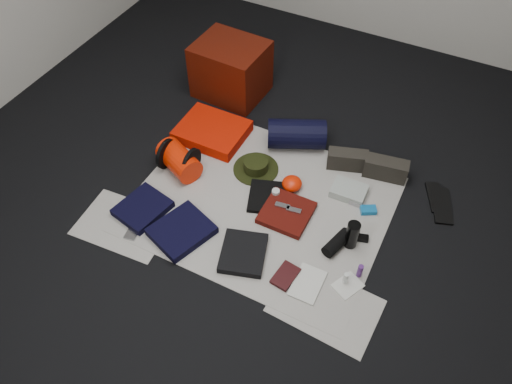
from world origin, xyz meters
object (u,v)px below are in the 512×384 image
at_px(water_bottle, 352,235).
at_px(compact_camera, 355,201).
at_px(paperback_book, 286,276).
at_px(navy_duffel, 297,134).
at_px(red_cabinet, 231,69).
at_px(stuff_sack, 179,160).
at_px(sleeping_pad, 212,131).

bearing_deg(water_bottle, compact_camera, 104.48).
bearing_deg(paperback_book, navy_duffel, 118.18).
distance_m(red_cabinet, stuff_sack, 0.93).
bearing_deg(paperback_book, stuff_sack, 163.39).
bearing_deg(water_bottle, red_cabinet, 144.27).
height_order(red_cabinet, water_bottle, red_cabinet).
xyz_separation_m(sleeping_pad, navy_duffel, (0.59, 0.19, 0.06)).
bearing_deg(navy_duffel, water_bottle, -69.90).
xyz_separation_m(sleeping_pad, compact_camera, (1.15, -0.13, -0.03)).
bearing_deg(navy_duffel, stuff_sack, -161.49).
relative_size(stuff_sack, compact_camera, 3.47).
bearing_deg(sleeping_pad, compact_camera, -6.62).
relative_size(navy_duffel, compact_camera, 4.53).
height_order(stuff_sack, water_bottle, water_bottle).
relative_size(sleeping_pad, navy_duffel, 1.18).
bearing_deg(navy_duffel, paperback_book, -94.25).
xyz_separation_m(red_cabinet, paperback_book, (1.11, -1.37, -0.20)).
xyz_separation_m(red_cabinet, navy_duffel, (0.71, -0.33, -0.10)).
xyz_separation_m(red_cabinet, stuff_sack, (0.10, -0.92, -0.12)).
bearing_deg(water_bottle, stuff_sack, 177.29).
bearing_deg(stuff_sack, compact_camera, 12.48).
distance_m(sleeping_pad, compact_camera, 1.16).
xyz_separation_m(navy_duffel, paperback_book, (0.39, -1.03, -0.09)).
distance_m(red_cabinet, navy_duffel, 0.79).
bearing_deg(paperback_book, water_bottle, 64.01).
height_order(water_bottle, paperback_book, water_bottle).
height_order(navy_duffel, paperback_book, navy_duffel).
bearing_deg(navy_duffel, red_cabinet, 129.81).
height_order(sleeping_pad, paperback_book, sleeping_pad).
relative_size(stuff_sack, paperback_book, 1.80).
bearing_deg(red_cabinet, sleeping_pad, -73.88).
relative_size(water_bottle, compact_camera, 2.20).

